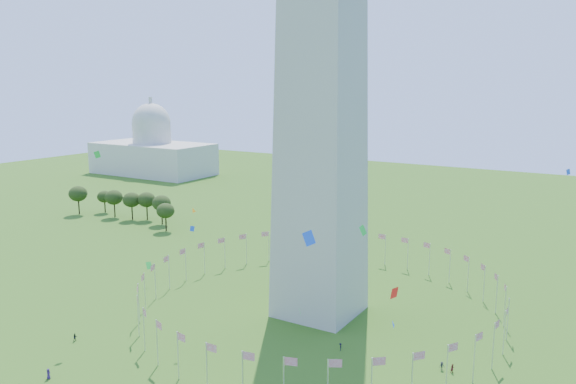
% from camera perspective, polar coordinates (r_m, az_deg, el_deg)
% --- Properties ---
extents(flag_ring, '(80.24, 80.24, 9.00)m').
position_cam_1_polar(flag_ring, '(129.74, 3.22, -10.22)').
color(flag_ring, silver).
rests_on(flag_ring, ground).
extents(capitol_building, '(70.00, 35.00, 46.00)m').
position_cam_1_polar(capitol_building, '(336.18, -13.66, 5.69)').
color(capitol_building, beige).
rests_on(capitol_building, ground).
extents(kites_aloft, '(99.42, 75.02, 33.15)m').
position_cam_1_polar(kites_aloft, '(102.94, 0.07, -8.27)').
color(kites_aloft, green).
rests_on(kites_aloft, ground).
extents(tree_line_west, '(55.18, 15.36, 11.27)m').
position_cam_1_polar(tree_line_west, '(224.23, -16.01, -1.41)').
color(tree_line_west, '#2E4416').
rests_on(tree_line_west, ground).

